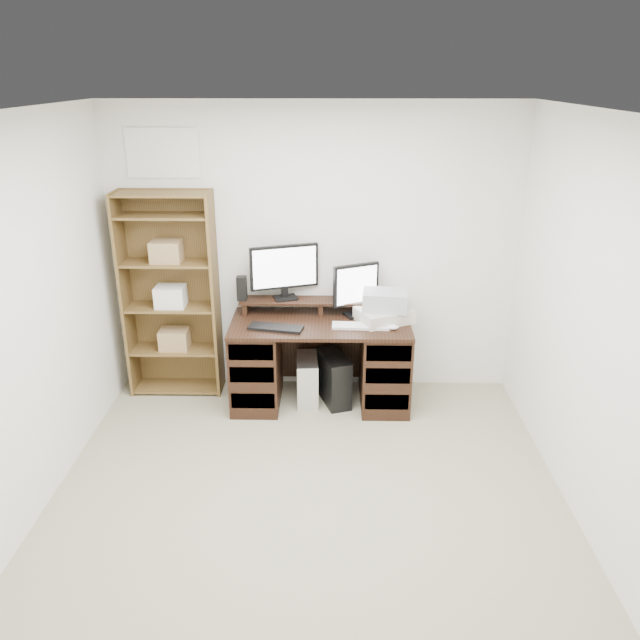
{
  "coord_description": "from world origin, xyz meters",
  "views": [
    {
      "loc": [
        0.15,
        -3.19,
        2.71
      ],
      "look_at": [
        0.06,
        1.43,
        0.85
      ],
      "focal_mm": 35.0,
      "sensor_mm": 36.0,
      "label": 1
    }
  ],
  "objects_px": {
    "printer": "(384,315)",
    "tower_black": "(334,378)",
    "monitor_wide": "(284,269)",
    "desk": "(320,360)",
    "monitor_small": "(356,288)",
    "bookshelf": "(171,293)",
    "tower_silver": "(307,379)"
  },
  "relations": [
    {
      "from": "monitor_small",
      "to": "tower_black",
      "type": "height_order",
      "value": "monitor_small"
    },
    {
      "from": "monitor_small",
      "to": "tower_black",
      "type": "bearing_deg",
      "value": -162.36
    },
    {
      "from": "monitor_wide",
      "to": "printer",
      "type": "distance_m",
      "value": 0.94
    },
    {
      "from": "monitor_small",
      "to": "printer",
      "type": "bearing_deg",
      "value": -56.0
    },
    {
      "from": "desk",
      "to": "monitor_small",
      "type": "height_order",
      "value": "monitor_small"
    },
    {
      "from": "tower_silver",
      "to": "bookshelf",
      "type": "xyz_separation_m",
      "value": [
        -1.18,
        0.2,
        0.72
      ]
    },
    {
      "from": "desk",
      "to": "bookshelf",
      "type": "xyz_separation_m",
      "value": [
        -1.29,
        0.21,
        0.53
      ]
    },
    {
      "from": "desk",
      "to": "tower_black",
      "type": "distance_m",
      "value": 0.21
    },
    {
      "from": "printer",
      "to": "bookshelf",
      "type": "bearing_deg",
      "value": 149.19
    },
    {
      "from": "tower_black",
      "to": "bookshelf",
      "type": "xyz_separation_m",
      "value": [
        -1.41,
        0.21,
        0.7
      ]
    },
    {
      "from": "monitor_small",
      "to": "printer",
      "type": "height_order",
      "value": "monitor_small"
    },
    {
      "from": "printer",
      "to": "bookshelf",
      "type": "height_order",
      "value": "bookshelf"
    },
    {
      "from": "desk",
      "to": "tower_black",
      "type": "relative_size",
      "value": 3.17
    },
    {
      "from": "tower_black",
      "to": "monitor_wide",
      "type": "bearing_deg",
      "value": 131.83
    },
    {
      "from": "tower_black",
      "to": "desk",
      "type": "bearing_deg",
      "value": 161.18
    },
    {
      "from": "bookshelf",
      "to": "monitor_wide",
      "type": "bearing_deg",
      "value": 1.94
    },
    {
      "from": "tower_black",
      "to": "monitor_small",
      "type": "bearing_deg",
      "value": 24.25
    },
    {
      "from": "printer",
      "to": "tower_black",
      "type": "relative_size",
      "value": 0.91
    },
    {
      "from": "monitor_wide",
      "to": "monitor_small",
      "type": "relative_size",
      "value": 1.27
    },
    {
      "from": "monitor_small",
      "to": "tower_silver",
      "type": "xyz_separation_m",
      "value": [
        -0.41,
        -0.15,
        -0.79
      ]
    },
    {
      "from": "tower_black",
      "to": "printer",
      "type": "bearing_deg",
      "value": -15.02
    },
    {
      "from": "tower_silver",
      "to": "bookshelf",
      "type": "relative_size",
      "value": 0.22
    },
    {
      "from": "desk",
      "to": "tower_black",
      "type": "height_order",
      "value": "desk"
    },
    {
      "from": "monitor_small",
      "to": "printer",
      "type": "xyz_separation_m",
      "value": [
        0.24,
        -0.14,
        -0.19
      ]
    },
    {
      "from": "monitor_wide",
      "to": "tower_black",
      "type": "height_order",
      "value": "monitor_wide"
    },
    {
      "from": "monitor_wide",
      "to": "printer",
      "type": "relative_size",
      "value": 1.33
    },
    {
      "from": "tower_silver",
      "to": "bookshelf",
      "type": "bearing_deg",
      "value": 166.89
    },
    {
      "from": "desk",
      "to": "tower_silver",
      "type": "xyz_separation_m",
      "value": [
        -0.12,
        0.01,
        -0.19
      ]
    },
    {
      "from": "monitor_wide",
      "to": "tower_silver",
      "type": "distance_m",
      "value": 0.98
    },
    {
      "from": "tower_silver",
      "to": "tower_black",
      "type": "height_order",
      "value": "tower_black"
    },
    {
      "from": "printer",
      "to": "tower_silver",
      "type": "bearing_deg",
      "value": 155.84
    },
    {
      "from": "printer",
      "to": "tower_black",
      "type": "bearing_deg",
      "value": 158.42
    }
  ]
}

